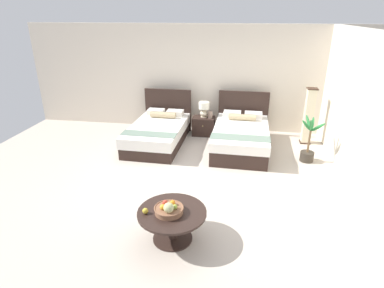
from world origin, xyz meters
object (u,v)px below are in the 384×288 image
(vase, at_px, (210,114))
(loose_apple, at_px, (145,211))
(fruit_bowl, at_px, (169,209))
(potted_palm, at_px, (308,147))
(coffee_table, at_px, (172,219))
(bed_near_window, at_px, (158,132))
(floor_lamp_corner, at_px, (308,116))
(table_lamp, at_px, (204,108))
(nightstand, at_px, (204,126))
(bed_near_corner, at_px, (241,136))

(vase, height_order, loose_apple, vase)
(fruit_bowl, height_order, potted_palm, potted_palm)
(loose_apple, bearing_deg, coffee_table, 16.33)
(bed_near_window, xyz_separation_m, vase, (1.21, 0.71, 0.29))
(bed_near_window, relative_size, floor_lamp_corner, 1.60)
(table_lamp, height_order, floor_lamp_corner, floor_lamp_corner)
(table_lamp, distance_m, floor_lamp_corner, 2.59)
(nightstand, bearing_deg, floor_lamp_corner, -3.60)
(fruit_bowl, height_order, floor_lamp_corner, floor_lamp_corner)
(bed_near_corner, relative_size, table_lamp, 5.59)
(vase, xyz_separation_m, floor_lamp_corner, (2.41, -0.12, 0.11))
(nightstand, xyz_separation_m, vase, (0.17, -0.04, 0.34))
(bed_near_corner, distance_m, coffee_table, 3.61)
(nightstand, relative_size, vase, 2.97)
(bed_near_window, bearing_deg, loose_apple, -78.18)
(potted_palm, bearing_deg, coffee_table, -128.39)
(bed_near_corner, xyz_separation_m, coffee_table, (-0.91, -3.50, 0.04))
(bed_near_window, relative_size, fruit_bowl, 5.39)
(bed_near_corner, xyz_separation_m, loose_apple, (-1.26, -3.60, 0.21))
(floor_lamp_corner, bearing_deg, coffee_table, -121.59)
(vase, distance_m, coffee_table, 4.22)
(coffee_table, xyz_separation_m, floor_lamp_corner, (2.51, 4.09, 0.34))
(vase, distance_m, fruit_bowl, 4.25)
(nightstand, height_order, fruit_bowl, fruit_bowl)
(coffee_table, relative_size, fruit_bowl, 2.36)
(nightstand, bearing_deg, bed_near_corner, -37.40)
(bed_near_corner, xyz_separation_m, fruit_bowl, (-0.95, -3.54, 0.23))
(bed_near_window, distance_m, coffee_table, 3.67)
(nightstand, xyz_separation_m, potted_palm, (2.44, -1.26, 0.09))
(nightstand, bearing_deg, table_lamp, 90.00)
(bed_near_window, relative_size, table_lamp, 5.50)
(table_lamp, height_order, potted_palm, potted_palm)
(bed_near_window, height_order, potted_palm, bed_near_window)
(bed_near_corner, distance_m, fruit_bowl, 3.67)
(table_lamp, bearing_deg, nightstand, -90.00)
(bed_near_corner, bearing_deg, loose_apple, -109.35)
(floor_lamp_corner, distance_m, potted_palm, 1.16)
(nightstand, distance_m, potted_palm, 2.74)
(loose_apple, height_order, floor_lamp_corner, floor_lamp_corner)
(loose_apple, xyz_separation_m, potted_palm, (2.72, 3.09, -0.18))
(nightstand, relative_size, potted_palm, 0.55)
(potted_palm, bearing_deg, vase, 151.77)
(bed_near_corner, distance_m, loose_apple, 3.82)
(bed_near_window, xyz_separation_m, potted_palm, (3.47, -0.51, 0.04))
(table_lamp, bearing_deg, vase, -19.18)
(floor_lamp_corner, bearing_deg, potted_palm, -97.42)
(floor_lamp_corner, bearing_deg, vase, 177.09)
(coffee_table, height_order, fruit_bowl, fruit_bowl)
(vase, bearing_deg, fruit_bowl, -91.83)
(vase, height_order, floor_lamp_corner, floor_lamp_corner)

